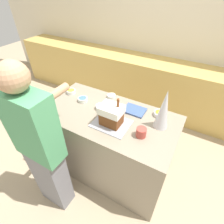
% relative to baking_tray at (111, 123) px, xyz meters
% --- Properties ---
extents(ground_plane, '(12.00, 12.00, 0.00)m').
position_rel_baking_tray_xyz_m(ground_plane, '(-0.10, 0.10, -0.94)').
color(ground_plane, tan).
extents(wall_back, '(8.00, 0.05, 2.60)m').
position_rel_baking_tray_xyz_m(wall_back, '(-0.10, 2.06, 0.36)').
color(wall_back, beige).
rests_on(wall_back, ground_plane).
extents(back_cabinet_block, '(6.00, 0.60, 0.94)m').
position_rel_baking_tray_xyz_m(back_cabinet_block, '(-0.10, 1.73, -0.47)').
color(back_cabinet_block, tan).
rests_on(back_cabinet_block, ground_plane).
extents(kitchen_island, '(1.49, 0.78, 0.94)m').
position_rel_baking_tray_xyz_m(kitchen_island, '(-0.10, 0.10, -0.47)').
color(kitchen_island, gray).
rests_on(kitchen_island, ground_plane).
extents(baking_tray, '(0.37, 0.30, 0.01)m').
position_rel_baking_tray_xyz_m(baking_tray, '(0.00, 0.00, 0.00)').
color(baking_tray, '#9E9EA8').
rests_on(baking_tray, kitchen_island).
extents(gingerbread_house, '(0.22, 0.18, 0.30)m').
position_rel_baking_tray_xyz_m(gingerbread_house, '(0.00, 0.00, 0.12)').
color(gingerbread_house, brown).
rests_on(gingerbread_house, baking_tray).
extents(decorative_tree, '(0.14, 0.14, 0.41)m').
position_rel_baking_tray_xyz_m(decorative_tree, '(0.44, 0.21, 0.20)').
color(decorative_tree, silver).
rests_on(decorative_tree, kitchen_island).
extents(candy_bowl_behind_tray, '(0.11, 0.11, 0.04)m').
position_rel_baking_tray_xyz_m(candy_bowl_behind_tray, '(-0.49, 0.18, 0.02)').
color(candy_bowl_behind_tray, white).
rests_on(candy_bowl_behind_tray, kitchen_island).
extents(candy_bowl_front_corner, '(0.13, 0.13, 0.04)m').
position_rel_baking_tray_xyz_m(candy_bowl_front_corner, '(0.38, 0.37, 0.02)').
color(candy_bowl_front_corner, white).
rests_on(candy_bowl_front_corner, kitchen_island).
extents(candy_bowl_near_tray_left, '(0.11, 0.11, 0.05)m').
position_rel_baking_tray_xyz_m(candy_bowl_near_tray_left, '(-0.72, 0.25, 0.02)').
color(candy_bowl_near_tray_left, white).
rests_on(candy_bowl_near_tray_left, kitchen_island).
extents(candy_bowl_near_tray_right, '(0.10, 0.10, 0.04)m').
position_rel_baking_tray_xyz_m(candy_bowl_near_tray_right, '(-0.24, 0.42, 0.02)').
color(candy_bowl_near_tray_right, white).
rests_on(candy_bowl_near_tray_right, kitchen_island).
extents(candy_bowl_center_rear, '(0.11, 0.11, 0.05)m').
position_rel_baking_tray_xyz_m(candy_bowl_center_rear, '(-0.23, 0.16, 0.02)').
color(candy_bowl_center_rear, white).
rests_on(candy_bowl_center_rear, kitchen_island).
extents(cookbook, '(0.23, 0.18, 0.02)m').
position_rel_baking_tray_xyz_m(cookbook, '(0.12, 0.31, 0.01)').
color(cookbook, '#3F598C').
rests_on(cookbook, kitchen_island).
extents(mug, '(0.10, 0.10, 0.09)m').
position_rel_baking_tray_xyz_m(mug, '(0.32, -0.01, 0.04)').
color(mug, '#B24238').
rests_on(mug, kitchen_island).
extents(person, '(0.45, 0.56, 1.71)m').
position_rel_baking_tray_xyz_m(person, '(-0.42, -0.55, -0.06)').
color(person, slate).
rests_on(person, ground_plane).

